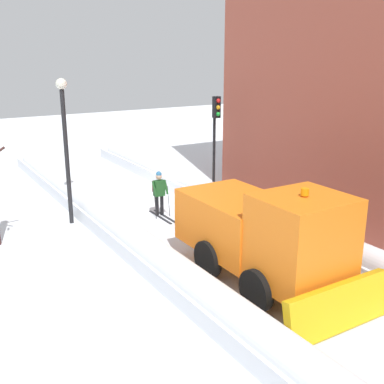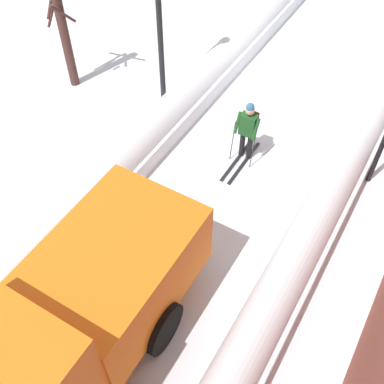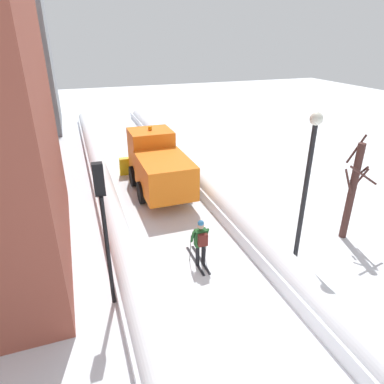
# 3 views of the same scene
# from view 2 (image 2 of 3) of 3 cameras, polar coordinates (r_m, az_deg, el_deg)

# --- Properties ---
(ground_plane) EXTENTS (80.00, 80.00, 0.00)m
(ground_plane) POSITION_cam_2_polar(r_m,az_deg,el_deg) (10.14, -10.62, -18.32)
(ground_plane) COLOR white
(snowbank_right) EXTENTS (1.10, 36.00, 0.96)m
(snowbank_right) POSITION_cam_2_polar(r_m,az_deg,el_deg) (10.90, -21.39, -10.38)
(snowbank_right) COLOR white
(snowbank_right) RESTS_ON ground
(plow_truck) EXTENTS (3.20, 5.98, 3.12)m
(plow_truck) POSITION_cam_2_polar(r_m,az_deg,el_deg) (8.84, -14.39, -15.11)
(plow_truck) COLOR orange
(plow_truck) RESTS_ON ground
(skier) EXTENTS (0.62, 1.80, 1.81)m
(skier) POSITION_cam_2_polar(r_m,az_deg,el_deg) (12.50, 6.69, 7.55)
(skier) COLOR black
(skier) RESTS_ON ground
(bare_tree_near) EXTENTS (1.22, 0.96, 4.18)m
(bare_tree_near) POSITION_cam_2_polar(r_m,az_deg,el_deg) (14.95, -15.25, 18.81)
(bare_tree_near) COLOR #472B26
(bare_tree_near) RESTS_ON ground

